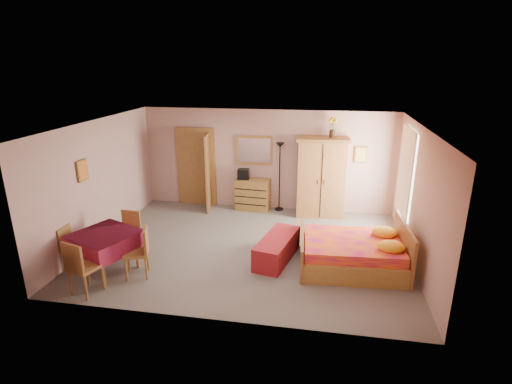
% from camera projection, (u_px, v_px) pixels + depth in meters
% --- Properties ---
extents(floor, '(6.50, 6.50, 0.00)m').
position_uv_depth(floor, '(249.00, 248.00, 8.41)').
color(floor, slate).
rests_on(floor, ground).
extents(ceiling, '(6.50, 6.50, 0.00)m').
position_uv_depth(ceiling, '(248.00, 124.00, 7.60)').
color(ceiling, brown).
rests_on(ceiling, wall_back).
extents(wall_back, '(6.50, 0.10, 2.60)m').
position_uv_depth(wall_back, '(267.00, 160.00, 10.34)').
color(wall_back, tan).
rests_on(wall_back, floor).
extents(wall_front, '(6.50, 0.10, 2.60)m').
position_uv_depth(wall_front, '(215.00, 242.00, 5.67)').
color(wall_front, tan).
rests_on(wall_front, floor).
extents(wall_left, '(0.10, 5.00, 2.60)m').
position_uv_depth(wall_left, '(100.00, 181.00, 8.54)').
color(wall_left, tan).
rests_on(wall_left, floor).
extents(wall_right, '(0.10, 5.00, 2.60)m').
position_uv_depth(wall_right, '(419.00, 198.00, 7.47)').
color(wall_right, tan).
rests_on(wall_right, floor).
extents(doorway, '(1.06, 0.12, 2.15)m').
position_uv_depth(doorway, '(197.00, 167.00, 10.71)').
color(doorway, '#9E6B35').
rests_on(doorway, floor).
extents(window, '(0.08, 1.40, 1.95)m').
position_uv_depth(window, '(406.00, 174.00, 8.56)').
color(window, white).
rests_on(window, wall_right).
extents(picture_left, '(0.04, 0.32, 0.42)m').
position_uv_depth(picture_left, '(82.00, 170.00, 7.85)').
color(picture_left, orange).
rests_on(picture_left, wall_left).
extents(picture_back, '(0.30, 0.04, 0.40)m').
position_uv_depth(picture_back, '(361.00, 154.00, 9.85)').
color(picture_back, '#D8BF59').
rests_on(picture_back, wall_back).
extents(chest_of_drawers, '(0.91, 0.51, 0.83)m').
position_uv_depth(chest_of_drawers, '(253.00, 194.00, 10.48)').
color(chest_of_drawers, olive).
rests_on(chest_of_drawers, floor).
extents(wall_mirror, '(0.97, 0.10, 0.77)m').
position_uv_depth(wall_mirror, '(254.00, 150.00, 10.32)').
color(wall_mirror, white).
rests_on(wall_mirror, wall_back).
extents(stereo, '(0.30, 0.23, 0.27)m').
position_uv_depth(stereo, '(243.00, 174.00, 10.32)').
color(stereo, black).
rests_on(stereo, chest_of_drawers).
extents(floor_lamp, '(0.29, 0.29, 1.79)m').
position_uv_depth(floor_lamp, '(279.00, 177.00, 10.29)').
color(floor_lamp, black).
rests_on(floor_lamp, floor).
extents(wardrobe, '(1.33, 0.76, 2.00)m').
position_uv_depth(wardrobe, '(321.00, 177.00, 9.90)').
color(wardrobe, '#A86C38').
rests_on(wardrobe, floor).
extents(sunflower_vase, '(0.19, 0.19, 0.48)m').
position_uv_depth(sunflower_vase, '(332.00, 127.00, 9.54)').
color(sunflower_vase, yellow).
rests_on(sunflower_vase, wardrobe).
extents(bed, '(2.05, 1.65, 0.91)m').
position_uv_depth(bed, '(352.00, 245.00, 7.51)').
color(bed, '#BD1259').
rests_on(bed, floor).
extents(bench, '(0.82, 1.49, 0.47)m').
position_uv_depth(bench, '(277.00, 248.00, 7.87)').
color(bench, maroon).
rests_on(bench, floor).
extents(dining_table, '(1.37, 1.37, 0.77)m').
position_uv_depth(dining_table, '(107.00, 252.00, 7.38)').
color(dining_table, maroon).
rests_on(dining_table, floor).
extents(chair_south, '(0.56, 0.56, 0.98)m').
position_uv_depth(chair_south, '(85.00, 266.00, 6.66)').
color(chair_south, '#946032').
rests_on(chair_south, floor).
extents(chair_north, '(0.43, 0.43, 0.89)m').
position_uv_depth(chair_north, '(128.00, 234.00, 7.99)').
color(chair_north, brown).
rests_on(chair_north, floor).
extents(chair_west, '(0.38, 0.38, 0.83)m').
position_uv_depth(chair_west, '(74.00, 248.00, 7.48)').
color(chair_west, '#985E33').
rests_on(chair_west, floor).
extents(chair_east, '(0.55, 0.55, 0.94)m').
position_uv_depth(chair_east, '(136.00, 252.00, 7.19)').
color(chair_east, olive).
rests_on(chair_east, floor).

